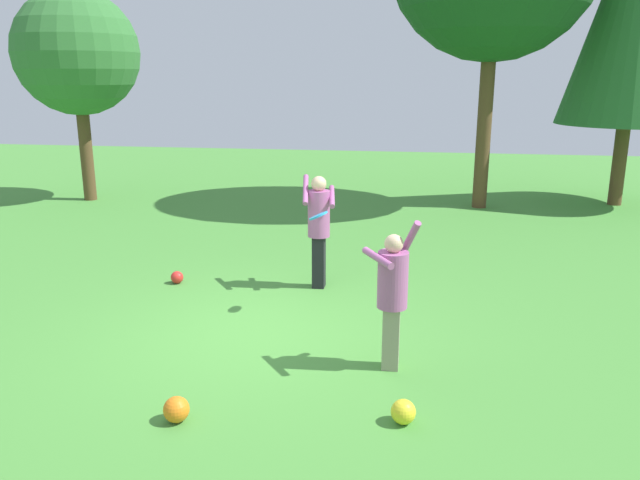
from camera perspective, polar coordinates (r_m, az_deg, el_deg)
ground_plane at (r=8.22m, az=-5.58°, el=-8.43°), size 40.00×40.00×0.00m
person_thrower at (r=6.96m, az=6.65°, el=-4.59°), size 0.66×0.65×1.74m
person_catcher at (r=9.56m, az=-0.11°, el=1.67°), size 0.57×0.65×1.76m
frisbee at (r=8.41m, az=-0.15°, el=2.25°), size 0.29×0.30×0.14m
ball_red at (r=10.25m, az=-12.97°, el=-3.35°), size 0.20×0.20×0.20m
ball_orange at (r=6.36m, az=-13.03°, el=-14.90°), size 0.25×0.25×0.25m
ball_yellow at (r=6.23m, az=7.64°, el=-15.34°), size 0.24×0.24×0.24m
tree_far_left at (r=17.51m, az=-21.40°, el=15.63°), size 3.13×3.13×5.35m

